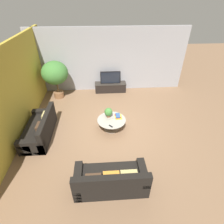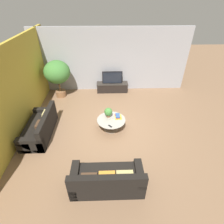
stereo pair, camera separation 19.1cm
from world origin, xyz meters
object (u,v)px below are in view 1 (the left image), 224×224
media_console (110,87)px  potted_plant_tabletop (108,112)px  television (110,78)px  coffee_table (112,122)px  couch_by_wall (40,129)px  couch_near_entry (111,180)px  potted_palm_tall (55,74)px

media_console → potted_plant_tabletop: potted_plant_tabletop is taller
television → coffee_table: (-0.14, -2.97, -0.45)m
couch_by_wall → potted_plant_tabletop: bearing=98.8°
television → couch_near_entry: bearing=-93.3°
television → couch_near_entry: size_ratio=0.53×
couch_by_wall → coffee_table: bearing=94.3°
media_console → coffee_table: 2.98m
media_console → television: television is taller
potted_palm_tall → television: bearing=9.3°
media_console → couch_by_wall: bearing=-130.0°
couch_by_wall → couch_near_entry: same height
coffee_table → couch_near_entry: size_ratio=0.55×
media_console → couch_near_entry: couch_near_entry is taller
potted_plant_tabletop → couch_near_entry: bearing=-91.5°
media_console → television: 0.52m
coffee_table → couch_by_wall: 2.53m
television → couch_by_wall: size_ratio=0.52×
potted_plant_tabletop → couch_by_wall: bearing=-171.2°
television → potted_palm_tall: 2.58m
couch_near_entry → potted_plant_tabletop: 2.56m
television → potted_palm_tall: potted_palm_tall is taller
media_console → couch_by_wall: 4.13m
potted_plant_tabletop → media_console: bearing=85.1°
couch_by_wall → potted_plant_tabletop: (2.42, 0.37, 0.36)m
television → couch_near_entry: (-0.30, -5.32, -0.46)m
potted_palm_tall → coffee_table: bearing=-47.1°
media_console → couch_by_wall: couch_by_wall is taller
coffee_table → couch_near_entry: 2.36m
coffee_table → potted_plant_tabletop: size_ratio=2.78×
television → potted_plant_tabletop: bearing=-94.9°
potted_palm_tall → potted_plant_tabletop: (2.28, -2.37, -0.54)m
couch_by_wall → potted_palm_tall: bearing=177.0°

